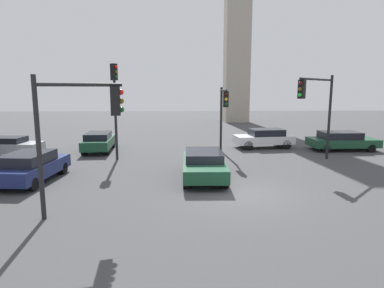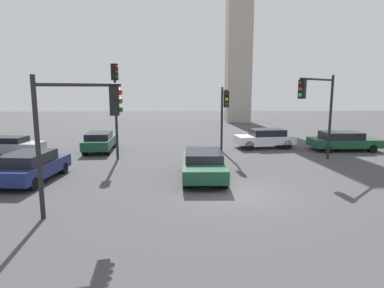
{
  "view_description": "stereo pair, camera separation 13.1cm",
  "coord_description": "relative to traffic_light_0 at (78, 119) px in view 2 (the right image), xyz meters",
  "views": [
    {
      "loc": [
        -2.64,
        -13.43,
        4.41
      ],
      "look_at": [
        -1.88,
        3.28,
        1.62
      ],
      "focal_mm": 30.76,
      "sensor_mm": 36.0,
      "label": 1
    },
    {
      "loc": [
        -2.51,
        -13.44,
        4.41
      ],
      "look_at": [
        -1.88,
        3.28,
        1.62
      ],
      "focal_mm": 30.76,
      "sensor_mm": 36.0,
      "label": 2
    }
  ],
  "objects": [
    {
      "name": "ground_plane",
      "position": [
        5.97,
        2.17,
        -3.41
      ],
      "size": [
        107.85,
        107.85,
        0.0
      ],
      "primitive_type": "plane",
      "color": "#424244"
    },
    {
      "name": "car_5",
      "position": [
        9.93,
        13.13,
        -2.64
      ],
      "size": [
        4.52,
        2.35,
        1.44
      ],
      "rotation": [
        0.0,
        0.0,
        3.25
      ],
      "color": "silver",
      "rests_on": "ground_plane"
    },
    {
      "name": "car_0",
      "position": [
        -7.69,
        10.46,
        -2.68
      ],
      "size": [
        4.15,
        2.02,
        1.34
      ],
      "rotation": [
        0.0,
        0.0,
        -0.1
      ],
      "color": "#ADB2B7",
      "rests_on": "ground_plane"
    },
    {
      "name": "car_7",
      "position": [
        -2.29,
        12.24,
        -2.67
      ],
      "size": [
        2.07,
        4.39,
        1.38
      ],
      "rotation": [
        0.0,
        0.0,
        1.63
      ],
      "color": "#19472D",
      "rests_on": "ground_plane"
    },
    {
      "name": "car_2",
      "position": [
        4.64,
        4.69,
        -2.68
      ],
      "size": [
        2.17,
        4.81,
        1.36
      ],
      "rotation": [
        0.0,
        0.0,
        -1.6
      ],
      "color": "#19472D",
      "rests_on": "ground_plane"
    },
    {
      "name": "car_4",
      "position": [
        15.34,
        11.94,
        -2.7
      ],
      "size": [
        4.76,
        2.18,
        1.36
      ],
      "rotation": [
        0.0,
        0.0,
        -0.01
      ],
      "color": "#19472D",
      "rests_on": "ground_plane"
    },
    {
      "name": "traffic_light_1",
      "position": [
        -0.49,
        9.38,
        0.68
      ],
      "size": [
        0.48,
        0.45,
        5.95
      ],
      "rotation": [
        0.0,
        0.0,
        -0.65
      ],
      "color": "black",
      "rests_on": "ground_plane"
    },
    {
      "name": "traffic_light_4",
      "position": [
        6.42,
        10.57,
        -0.16
      ],
      "size": [
        0.33,
        2.92,
        4.55
      ],
      "rotation": [
        0.0,
        0.0,
        -1.59
      ],
      "color": "black",
      "rests_on": "ground_plane"
    },
    {
      "name": "skyline_tower",
      "position": [
        11.35,
        33.66,
        10.89
      ],
      "size": [
        3.18,
        3.18,
        28.6
      ],
      "primitive_type": "cube",
      "color": "#A89E8E",
      "rests_on": "ground_plane"
    },
    {
      "name": "traffic_light_0",
      "position": [
        0.0,
        0.0,
        0.0
      ],
      "size": [
        2.84,
        0.86,
        4.89
      ],
      "rotation": [
        0.0,
        0.0,
        0.23
      ],
      "color": "black",
      "rests_on": "ground_plane"
    },
    {
      "name": "car_3",
      "position": [
        -3.74,
        4.46,
        -2.66
      ],
      "size": [
        2.45,
        4.6,
        1.44
      ],
      "rotation": [
        0.0,
        0.0,
        1.47
      ],
      "color": "navy",
      "rests_on": "ground_plane"
    },
    {
      "name": "traffic_light_3",
      "position": [
        11.45,
        7.58,
        0.37
      ],
      "size": [
        3.3,
        3.22,
        5.28
      ],
      "rotation": [
        0.0,
        0.0,
        -2.37
      ],
      "color": "black",
      "rests_on": "ground_plane"
    }
  ]
}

